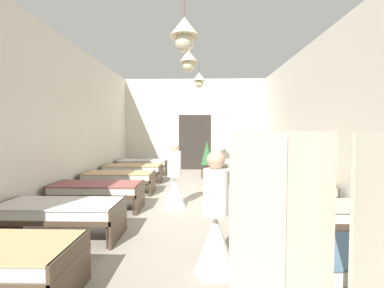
# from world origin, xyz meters

# --- Properties ---
(ground_plane) EXTENTS (6.71, 11.29, 0.10)m
(ground_plane) POSITION_xyz_m (0.00, 0.00, -0.05)
(ground_plane) COLOR #9E9384
(room_shell) EXTENTS (6.51, 10.89, 3.97)m
(room_shell) POSITION_xyz_m (0.00, 1.29, 1.99)
(room_shell) COLOR silver
(room_shell) RESTS_ON ground
(bed_left_row_1) EXTENTS (1.90, 0.84, 0.57)m
(bed_left_row_1) POSITION_xyz_m (-2.00, -2.32, 0.44)
(bed_left_row_1) COLOR #473828
(bed_left_row_1) RESTS_ON ground
(bed_right_row_1) EXTENTS (1.90, 0.84, 0.57)m
(bed_right_row_1) POSITION_xyz_m (2.00, -2.32, 0.44)
(bed_right_row_1) COLOR #473828
(bed_right_row_1) RESTS_ON ground
(bed_left_row_2) EXTENTS (1.90, 0.84, 0.57)m
(bed_left_row_2) POSITION_xyz_m (-2.00, -0.77, 0.44)
(bed_left_row_2) COLOR #473828
(bed_left_row_2) RESTS_ON ground
(bed_right_row_2) EXTENTS (1.90, 0.84, 0.57)m
(bed_right_row_2) POSITION_xyz_m (2.00, -0.77, 0.44)
(bed_right_row_2) COLOR #473828
(bed_right_row_2) RESTS_ON ground
(bed_left_row_3) EXTENTS (1.90, 0.84, 0.57)m
(bed_left_row_3) POSITION_xyz_m (-2.00, 0.77, 0.44)
(bed_left_row_3) COLOR #473828
(bed_left_row_3) RESTS_ON ground
(bed_right_row_3) EXTENTS (1.90, 0.84, 0.57)m
(bed_right_row_3) POSITION_xyz_m (2.00, 0.77, 0.44)
(bed_right_row_3) COLOR #473828
(bed_right_row_3) RESTS_ON ground
(bed_left_row_4) EXTENTS (1.90, 0.84, 0.57)m
(bed_left_row_4) POSITION_xyz_m (-2.00, 2.32, 0.44)
(bed_left_row_4) COLOR #473828
(bed_left_row_4) RESTS_ON ground
(bed_right_row_4) EXTENTS (1.90, 0.84, 0.57)m
(bed_right_row_4) POSITION_xyz_m (2.00, 2.32, 0.44)
(bed_right_row_4) COLOR #473828
(bed_right_row_4) RESTS_ON ground
(bed_left_row_5) EXTENTS (1.90, 0.84, 0.57)m
(bed_left_row_5) POSITION_xyz_m (-2.00, 3.87, 0.44)
(bed_left_row_5) COLOR #473828
(bed_left_row_5) RESTS_ON ground
(bed_right_row_5) EXTENTS (1.90, 0.84, 0.57)m
(bed_right_row_5) POSITION_xyz_m (2.00, 3.87, 0.44)
(bed_right_row_5) COLOR #473828
(bed_right_row_5) RESTS_ON ground
(nurse_near_aisle) EXTENTS (0.52, 0.52, 1.49)m
(nurse_near_aisle) POSITION_xyz_m (-0.35, -0.62, 0.53)
(nurse_near_aisle) COLOR white
(nurse_near_aisle) RESTS_ON ground
(nurse_mid_aisle) EXTENTS (0.52, 0.52, 1.49)m
(nurse_mid_aisle) POSITION_xyz_m (0.39, -3.27, 0.53)
(nurse_mid_aisle) COLOR white
(nurse_mid_aisle) RESTS_ON ground
(potted_plant) EXTENTS (0.44, 0.44, 1.34)m
(potted_plant) POSITION_xyz_m (0.47, 3.20, 0.73)
(potted_plant) COLOR brown
(potted_plant) RESTS_ON ground
(privacy_screen) EXTENTS (1.24, 0.22, 1.70)m
(privacy_screen) POSITION_xyz_m (1.05, -4.40, 0.85)
(privacy_screen) COLOR #BCB29E
(privacy_screen) RESTS_ON ground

